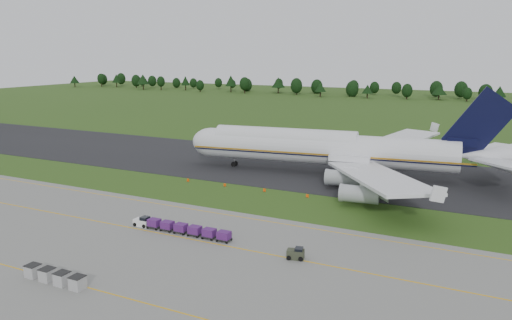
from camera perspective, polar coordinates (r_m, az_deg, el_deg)
The scene contains 10 objects.
ground at distance 93.92m, azimuth -2.63°, elevation -4.21°, with size 600.00×600.00×0.00m, color #2A4815.
apron at distance 67.89m, azimuth -16.83°, elevation -11.29°, with size 300.00×52.00×0.06m, color slate.
taxiway at distance 118.42m, azimuth 3.90°, elevation -0.75°, with size 300.00×40.00×0.08m, color black.
apron_markings at distance 72.71m, azimuth -13.04°, elevation -9.44°, with size 300.00×30.20×0.01m.
tree_line at distance 302.17m, azimuth 19.73°, elevation 7.61°, with size 528.18×23.68×11.62m.
aircraft at distance 111.19m, azimuth 8.72°, elevation 1.29°, with size 71.76×69.18×20.08m.
baggage_train at distance 75.99m, azimuth -8.77°, elevation -7.66°, with size 16.93×1.54×1.48m.
utility_cart at distance 66.48m, azimuth 4.54°, elevation -10.70°, with size 2.47×1.80×1.22m.
uld_row at distance 64.33m, azimuth -22.02°, elevation -12.24°, with size 8.77×1.57×1.55m.
edge_markers at distance 98.97m, azimuth -1.35°, elevation -3.17°, with size 27.09×0.30×0.60m.
Camera 1 is at (43.52, -78.92, 26.45)m, focal length 35.00 mm.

